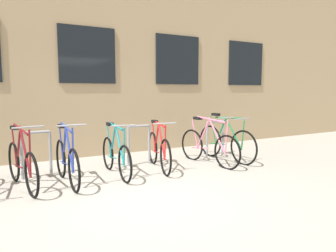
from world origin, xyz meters
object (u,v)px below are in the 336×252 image
object	(u,v)px
bicycle_green	(226,142)
bicycle_pink	(208,146)
bicycle_teal	(116,155)
bicycle_red	(159,150)
bicycle_maroon	(22,164)
bicycle_blue	(67,161)

from	to	relation	value
bicycle_green	bicycle_pink	xyz separation A→B (m)	(-0.58, -0.13, -0.02)
bicycle_teal	bicycle_red	world-z (taller)	bicycle_teal
bicycle_teal	bicycle_maroon	distance (m)	1.58
bicycle_teal	bicycle_pink	bearing A→B (deg)	-3.44
bicycle_pink	bicycle_blue	bearing A→B (deg)	179.67
bicycle_teal	bicycle_red	xyz separation A→B (m)	(0.91, 0.03, 0.01)
bicycle_pink	bicycle_red	bearing A→B (deg)	172.29
bicycle_maroon	bicycle_green	bearing A→B (deg)	0.07
bicycle_teal	bicycle_green	size ratio (longest dim) A/B	0.93
bicycle_red	bicycle_pink	bearing A→B (deg)	-7.71
bicycle_pink	bicycle_red	size ratio (longest dim) A/B	1.06
bicycle_red	bicycle_green	bearing A→B (deg)	-0.77
bicycle_blue	bicycle_pink	xyz separation A→B (m)	(2.92, -0.02, 0.00)
bicycle_pink	bicycle_red	xyz separation A→B (m)	(-1.11, 0.15, -0.01)
bicycle_teal	bicycle_red	distance (m)	0.91
bicycle_blue	bicycle_pink	size ratio (longest dim) A/B	0.95
bicycle_blue	bicycle_green	size ratio (longest dim) A/B	0.92
bicycle_teal	bicycle_pink	distance (m)	2.03
bicycle_green	bicycle_maroon	distance (m)	4.18
bicycle_blue	bicycle_red	xyz separation A→B (m)	(1.81, 0.13, -0.00)
bicycle_green	bicycle_maroon	xyz separation A→B (m)	(-4.18, -0.01, -0.02)
bicycle_green	bicycle_red	world-z (taller)	bicycle_green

